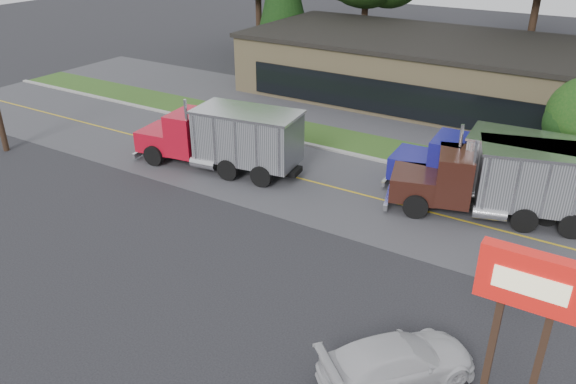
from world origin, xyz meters
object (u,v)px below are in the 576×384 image
at_px(dump_truck_blue, 497,166).
at_px(rally_car, 398,361).
at_px(dump_truck_red, 226,137).
at_px(dump_truck_maroon, 510,180).

height_order(dump_truck_blue, rally_car, dump_truck_blue).
relative_size(dump_truck_blue, rally_car, 1.88).
relative_size(dump_truck_red, dump_truck_blue, 1.06).
distance_m(dump_truck_blue, rally_car, 12.88).
bearing_deg(dump_truck_red, rally_car, 136.93).
bearing_deg(rally_car, dump_truck_maroon, -51.87).
xyz_separation_m(dump_truck_red, dump_truck_maroon, (13.58, 2.29, -0.00)).
xyz_separation_m(dump_truck_red, dump_truck_blue, (12.75, 3.48, -0.00)).
bearing_deg(dump_truck_maroon, dump_truck_red, -6.45).
bearing_deg(dump_truck_maroon, rally_car, 71.98).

